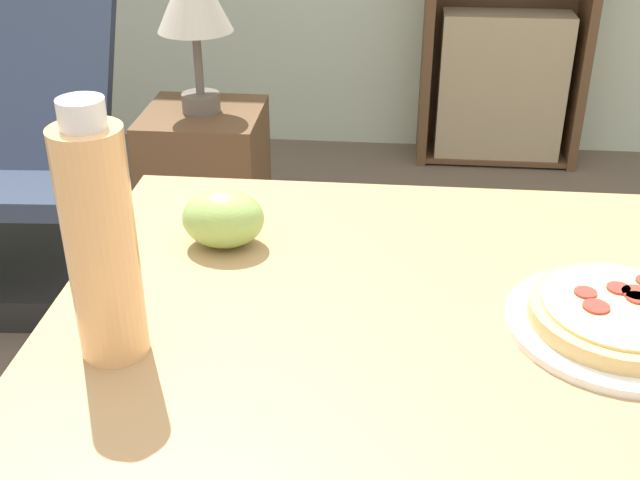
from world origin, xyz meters
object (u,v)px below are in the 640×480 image
grape_bunch (223,219)px  side_table (208,194)px  pizza_on_plate (619,318)px  drink_bottle (101,242)px

grape_bunch → side_table: 1.39m
pizza_on_plate → drink_bottle: drink_bottle is taller
drink_bottle → side_table: 1.63m
side_table → grape_bunch: bearing=-75.0°
grape_bunch → drink_bottle: size_ratio=0.39×
grape_bunch → drink_bottle: drink_bottle is taller
drink_bottle → side_table: (-0.26, 1.48, -0.65)m
drink_bottle → grape_bunch: bearing=73.7°
grape_bunch → drink_bottle: (-0.07, -0.25, 0.10)m
pizza_on_plate → side_table: (-0.82, 1.38, -0.53)m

